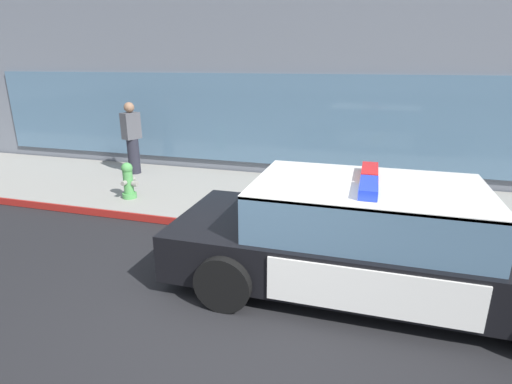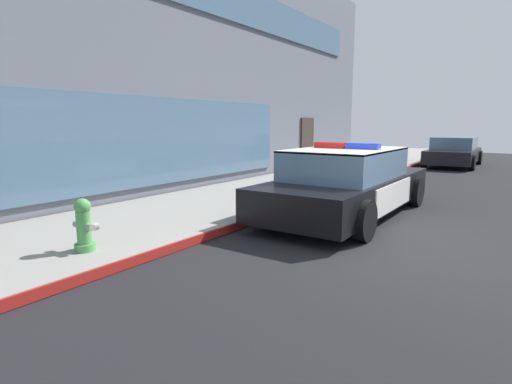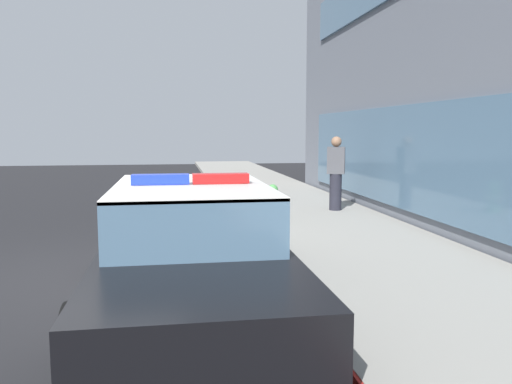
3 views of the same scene
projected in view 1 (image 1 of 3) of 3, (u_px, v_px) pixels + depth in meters
ground at (221, 330)px, 4.31m from camera, size 48.00×48.00×0.00m
sidewalk at (295, 201)px, 8.04m from camera, size 48.00×3.27×0.15m
curb_red_paint at (275, 234)px, 6.54m from camera, size 28.80×0.04×0.14m
storefront_building at (377, 32)px, 13.24m from camera, size 23.39×11.33×7.39m
police_cruiser at (376, 239)px, 4.90m from camera, size 5.20×2.13×1.49m
fire_hydrant at (128, 181)px, 7.92m from camera, size 0.34×0.39×0.73m
pedestrian_on_sidewalk at (132, 138)px, 9.54m from camera, size 0.39×0.47×1.71m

